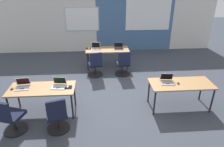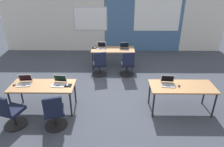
# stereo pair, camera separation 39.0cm
# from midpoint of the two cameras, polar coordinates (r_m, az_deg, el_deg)

# --- Properties ---
(ground_plane) EXTENTS (24.00, 24.00, 0.00)m
(ground_plane) POSITION_cam_midpoint_polar(r_m,az_deg,el_deg) (5.95, 1.98, -6.69)
(ground_plane) COLOR #383D47
(back_wall_assembly) EXTENTS (10.00, 0.27, 2.80)m
(back_wall_assembly) POSITION_cam_midpoint_polar(r_m,az_deg,el_deg) (9.39, 1.85, 14.80)
(back_wall_assembly) COLOR silver
(back_wall_assembly) RESTS_ON ground
(desk_near_left) EXTENTS (1.60, 0.70, 0.72)m
(desk_near_left) POSITION_cam_midpoint_polar(r_m,az_deg,el_deg) (5.34, -16.93, -3.77)
(desk_near_left) COLOR #A37547
(desk_near_left) RESTS_ON ground
(desk_near_right) EXTENTS (1.60, 0.70, 0.72)m
(desk_near_right) POSITION_cam_midpoint_polar(r_m,az_deg,el_deg) (5.44, 21.03, -3.87)
(desk_near_right) COLOR #A37547
(desk_near_right) RESTS_ON ground
(desk_far_center) EXTENTS (1.60, 0.70, 0.72)m
(desk_far_center) POSITION_cam_midpoint_polar(r_m,az_deg,el_deg) (7.66, 1.71, 6.43)
(desk_far_center) COLOR #A37547
(desk_far_center) RESTS_ON ground
(laptop_far_left) EXTENTS (0.36, 0.31, 0.24)m
(laptop_far_left) POSITION_cam_midpoint_polar(r_m,az_deg,el_deg) (7.70, -1.54, 7.41)
(laptop_far_left) COLOR silver
(laptop_far_left) RESTS_ON desk_far_center
(mousepad_far_left) EXTENTS (0.22, 0.19, 0.00)m
(mousepad_far_left) POSITION_cam_midpoint_polar(r_m,az_deg,el_deg) (7.74, -3.40, 7.09)
(mousepad_far_left) COLOR black
(mousepad_far_left) RESTS_ON desk_far_center
(mouse_far_left) EXTENTS (0.06, 0.10, 0.03)m
(mouse_far_left) POSITION_cam_midpoint_polar(r_m,az_deg,el_deg) (7.73, -3.40, 7.23)
(mouse_far_left) COLOR #B2B2B7
(mouse_far_left) RESTS_ON mousepad_far_left
(chair_far_left) EXTENTS (0.52, 0.58, 0.92)m
(chair_far_left) POSITION_cam_midpoint_polar(r_m,az_deg,el_deg) (7.05, -1.91, 2.21)
(chair_far_left) COLOR black
(chair_far_left) RESTS_ON ground
(laptop_near_left_end) EXTENTS (0.36, 0.34, 0.23)m
(laptop_near_left_end) POSITION_cam_midpoint_polar(r_m,az_deg,el_deg) (5.50, -21.48, -2.32)
(laptop_near_left_end) COLOR silver
(laptop_near_left_end) RESTS_ON desk_near_left
(mouse_near_left_end) EXTENTS (0.07, 0.11, 0.03)m
(mouse_near_left_end) POSITION_cam_midpoint_polar(r_m,az_deg,el_deg) (5.54, -24.00, -2.96)
(mouse_near_left_end) COLOR black
(mouse_near_left_end) RESTS_ON desk_near_left
(chair_near_left_end) EXTENTS (0.56, 0.61, 0.92)m
(chair_near_left_end) POSITION_cam_midpoint_polar(r_m,az_deg,el_deg) (5.13, -24.72, -10.27)
(chair_near_left_end) COLOR black
(chair_near_left_end) RESTS_ON ground
(laptop_near_left_inner) EXTENTS (0.36, 0.34, 0.23)m
(laptop_near_left_inner) POSITION_cam_midpoint_polar(r_m,az_deg,el_deg) (5.22, -12.60, -2.57)
(laptop_near_left_inner) COLOR silver
(laptop_near_left_inner) RESTS_ON desk_near_left
(mousepad_near_left_inner) EXTENTS (0.22, 0.19, 0.00)m
(mousepad_near_left_inner) POSITION_cam_midpoint_polar(r_m,az_deg,el_deg) (5.15, -10.36, -3.39)
(mousepad_near_left_inner) COLOR black
(mousepad_near_left_inner) RESTS_ON desk_near_left
(mouse_near_left_inner) EXTENTS (0.07, 0.11, 0.03)m
(mouse_near_left_inner) POSITION_cam_midpoint_polar(r_m,az_deg,el_deg) (5.14, -10.38, -3.21)
(mouse_near_left_inner) COLOR #B2B2B7
(mouse_near_left_inner) RESTS_ON mousepad_near_left_inner
(chair_near_left_inner) EXTENTS (0.55, 0.60, 0.92)m
(chair_near_left_inner) POSITION_cam_midpoint_polar(r_m,az_deg,el_deg) (4.78, -13.58, -11.16)
(chair_near_left_inner) COLOR black
(chair_near_left_inner) RESTS_ON ground
(laptop_near_right_inner) EXTENTS (0.36, 0.34, 0.23)m
(laptop_near_right_inner) POSITION_cam_midpoint_polar(r_m,az_deg,el_deg) (5.33, 17.42, -2.58)
(laptop_near_right_inner) COLOR #9E9EA3
(laptop_near_right_inner) RESTS_ON desk_near_right
(mouse_near_right_inner) EXTENTS (0.07, 0.11, 0.03)m
(mouse_near_right_inner) POSITION_cam_midpoint_polar(r_m,az_deg,el_deg) (5.35, 20.35, -3.31)
(mouse_near_right_inner) COLOR black
(mouse_near_right_inner) RESTS_ON desk_near_right
(laptop_far_right) EXTENTS (0.35, 0.33, 0.23)m
(laptop_far_right) POSITION_cam_midpoint_polar(r_m,az_deg,el_deg) (7.68, 4.95, 7.25)
(laptop_far_right) COLOR #333338
(laptop_far_right) RESTS_ON desk_far_center
(chair_far_right) EXTENTS (0.52, 0.56, 0.92)m
(chair_far_right) POSITION_cam_midpoint_polar(r_m,az_deg,el_deg) (7.07, 5.90, 2.16)
(chair_far_right) COLOR black
(chair_far_right) RESTS_ON ground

